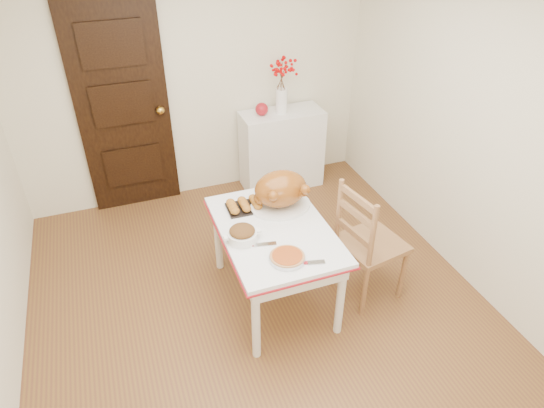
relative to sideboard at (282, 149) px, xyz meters
name	(u,v)px	position (x,y,z in m)	size (l,w,h in m)	color
floor	(263,314)	(-0.84, -1.78, -0.43)	(3.50, 4.00, 0.00)	brown
wall_back	(194,77)	(-0.84, 0.22, 0.82)	(3.50, 0.00, 2.50)	beige
wall_right	(484,135)	(0.91, -1.78, 0.82)	(0.00, 4.00, 2.50)	beige
door_back	(123,110)	(-1.54, 0.19, 0.60)	(0.85, 0.06, 2.06)	black
sideboard	(282,149)	(0.00, 0.00, 0.00)	(0.85, 0.38, 0.85)	white
kitchen_table	(274,264)	(-0.69, -1.63, -0.08)	(0.80, 1.17, 0.70)	white
chair_oak	(372,241)	(0.05, -1.82, 0.08)	(0.45, 0.45, 1.02)	brown
berry_vase	(282,88)	(-0.01, 0.00, 0.69)	(0.27, 0.27, 0.52)	white
apple	(262,109)	(-0.22, 0.00, 0.49)	(0.13, 0.13, 0.13)	maroon
turkey_platter	(281,191)	(-0.55, -1.39, 0.42)	(0.48, 0.38, 0.30)	brown
pumpkin_pie	(287,257)	(-0.73, -1.99, 0.30)	(0.25, 0.25, 0.05)	#9C3E13
stuffing_dish	(242,234)	(-0.95, -1.68, 0.32)	(0.27, 0.21, 0.11)	#542E11
rolls_tray	(244,205)	(-0.82, -1.32, 0.31)	(0.26, 0.21, 0.07)	#996A1F
pie_server	(308,263)	(-0.62, -2.08, 0.28)	(0.23, 0.06, 0.01)	silver
carving_knife	(258,245)	(-0.87, -1.78, 0.28)	(0.26, 0.06, 0.01)	silver
drinking_glass	(263,191)	(-0.63, -1.20, 0.32)	(0.06, 0.06, 0.10)	white
shaker_pair	(282,187)	(-0.46, -1.18, 0.31)	(0.08, 0.03, 0.08)	white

